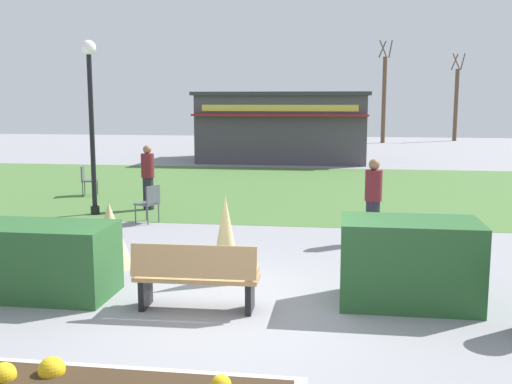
{
  "coord_description": "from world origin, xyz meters",
  "views": [
    {
      "loc": [
        1.33,
        -7.86,
        2.85
      ],
      "look_at": [
        -0.24,
        3.05,
        1.17
      ],
      "focal_mm": 42.41,
      "sensor_mm": 36.0,
      "label": 1
    }
  ],
  "objects_px": {
    "tree_right_bg": "(384,98)",
    "tree_left_bg": "(456,103)",
    "park_bench": "(196,276)",
    "cafe_chair_west": "(150,201)",
    "cafe_chair_east": "(87,178)",
    "parked_car_west_slot": "(243,135)",
    "food_kiosk": "(284,126)",
    "lamppost_mid": "(91,106)",
    "person_strolling": "(148,177)",
    "person_standing": "(373,200)"
  },
  "relations": [
    {
      "from": "tree_right_bg",
      "to": "cafe_chair_east",
      "type": "bearing_deg",
      "value": -112.78
    },
    {
      "from": "park_bench",
      "to": "tree_right_bg",
      "type": "height_order",
      "value": "tree_right_bg"
    },
    {
      "from": "lamppost_mid",
      "to": "food_kiosk",
      "type": "xyz_separation_m",
      "value": [
        3.36,
        14.49,
        -1.08
      ]
    },
    {
      "from": "cafe_chair_east",
      "to": "tree_right_bg",
      "type": "relative_size",
      "value": 0.13
    },
    {
      "from": "lamppost_mid",
      "to": "parked_car_west_slot",
      "type": "relative_size",
      "value": 1.02
    },
    {
      "from": "park_bench",
      "to": "person_standing",
      "type": "distance_m",
      "value": 5.13
    },
    {
      "from": "person_standing",
      "to": "parked_car_west_slot",
      "type": "distance_m",
      "value": 26.76
    },
    {
      "from": "cafe_chair_east",
      "to": "parked_car_west_slot",
      "type": "xyz_separation_m",
      "value": [
        1.28,
        20.91,
        0.12
      ]
    },
    {
      "from": "cafe_chair_west",
      "to": "tree_left_bg",
      "type": "distance_m",
      "value": 33.29
    },
    {
      "from": "cafe_chair_east",
      "to": "parked_car_west_slot",
      "type": "distance_m",
      "value": 20.95
    },
    {
      "from": "person_strolling",
      "to": "park_bench",
      "type": "bearing_deg",
      "value": 86.72
    },
    {
      "from": "person_strolling",
      "to": "cafe_chair_east",
      "type": "bearing_deg",
      "value": -63.98
    },
    {
      "from": "cafe_chair_west",
      "to": "parked_car_west_slot",
      "type": "bearing_deg",
      "value": 94.39
    },
    {
      "from": "lamppost_mid",
      "to": "cafe_chair_east",
      "type": "xyz_separation_m",
      "value": [
        -1.45,
        2.83,
        -2.16
      ]
    },
    {
      "from": "park_bench",
      "to": "lamppost_mid",
      "type": "xyz_separation_m",
      "value": [
        -4.22,
        6.53,
        2.21
      ]
    },
    {
      "from": "cafe_chair_east",
      "to": "person_standing",
      "type": "bearing_deg",
      "value": -30.94
    },
    {
      "from": "cafe_chair_west",
      "to": "cafe_chair_east",
      "type": "relative_size",
      "value": 1.0
    },
    {
      "from": "tree_left_bg",
      "to": "cafe_chair_west",
      "type": "bearing_deg",
      "value": -111.55
    },
    {
      "from": "park_bench",
      "to": "tree_right_bg",
      "type": "bearing_deg",
      "value": 82.29
    },
    {
      "from": "lamppost_mid",
      "to": "person_strolling",
      "type": "bearing_deg",
      "value": 35.94
    },
    {
      "from": "lamppost_mid",
      "to": "cafe_chair_east",
      "type": "distance_m",
      "value": 3.85
    },
    {
      "from": "park_bench",
      "to": "person_strolling",
      "type": "height_order",
      "value": "person_strolling"
    },
    {
      "from": "lamppost_mid",
      "to": "person_strolling",
      "type": "height_order",
      "value": "lamppost_mid"
    },
    {
      "from": "tree_right_bg",
      "to": "tree_left_bg",
      "type": "bearing_deg",
      "value": 28.73
    },
    {
      "from": "cafe_chair_west",
      "to": "parked_car_west_slot",
      "type": "height_order",
      "value": "parked_car_west_slot"
    },
    {
      "from": "lamppost_mid",
      "to": "food_kiosk",
      "type": "distance_m",
      "value": 14.91
    },
    {
      "from": "tree_right_bg",
      "to": "food_kiosk",
      "type": "bearing_deg",
      "value": -113.1
    },
    {
      "from": "park_bench",
      "to": "person_standing",
      "type": "height_order",
      "value": "person_standing"
    },
    {
      "from": "cafe_chair_east",
      "to": "tree_right_bg",
      "type": "bearing_deg",
      "value": 67.22
    },
    {
      "from": "food_kiosk",
      "to": "cafe_chair_west",
      "type": "relative_size",
      "value": 8.88
    },
    {
      "from": "food_kiosk",
      "to": "parked_car_west_slot",
      "type": "height_order",
      "value": "food_kiosk"
    },
    {
      "from": "food_kiosk",
      "to": "tree_right_bg",
      "type": "distance_m",
      "value": 13.89
    },
    {
      "from": "park_bench",
      "to": "parked_car_west_slot",
      "type": "distance_m",
      "value": 30.58
    },
    {
      "from": "person_standing",
      "to": "tree_left_bg",
      "type": "bearing_deg",
      "value": -100.32
    },
    {
      "from": "food_kiosk",
      "to": "park_bench",
      "type": "bearing_deg",
      "value": -87.67
    },
    {
      "from": "lamppost_mid",
      "to": "parked_car_west_slot",
      "type": "bearing_deg",
      "value": 90.4
    },
    {
      "from": "cafe_chair_west",
      "to": "parked_car_west_slot",
      "type": "distance_m",
      "value": 24.69
    },
    {
      "from": "park_bench",
      "to": "cafe_chair_west",
      "type": "relative_size",
      "value": 1.93
    },
    {
      "from": "lamppost_mid",
      "to": "cafe_chair_east",
      "type": "relative_size",
      "value": 4.82
    },
    {
      "from": "person_standing",
      "to": "parked_car_west_slot",
      "type": "xyz_separation_m",
      "value": [
        -6.94,
        25.84,
        -0.22
      ]
    },
    {
      "from": "person_standing",
      "to": "food_kiosk",
      "type": "bearing_deg",
      "value": -76.15
    },
    {
      "from": "cafe_chair_east",
      "to": "tree_right_bg",
      "type": "xyz_separation_m",
      "value": [
        10.24,
        24.37,
        2.47
      ]
    },
    {
      "from": "park_bench",
      "to": "food_kiosk",
      "type": "height_order",
      "value": "food_kiosk"
    },
    {
      "from": "parked_car_west_slot",
      "to": "food_kiosk",
      "type": "bearing_deg",
      "value": -69.12
    },
    {
      "from": "person_strolling",
      "to": "parked_car_west_slot",
      "type": "distance_m",
      "value": 22.96
    },
    {
      "from": "person_standing",
      "to": "tree_left_bg",
      "type": "xyz_separation_m",
      "value": [
        7.15,
        32.12,
        1.79
      ]
    },
    {
      "from": "parked_car_west_slot",
      "to": "person_strolling",
      "type": "bearing_deg",
      "value": -86.76
    },
    {
      "from": "food_kiosk",
      "to": "parked_car_west_slot",
      "type": "relative_size",
      "value": 1.88
    },
    {
      "from": "lamppost_mid",
      "to": "cafe_chair_west",
      "type": "xyz_separation_m",
      "value": [
        1.73,
        -0.88,
        -2.16
      ]
    },
    {
      "from": "person_strolling",
      "to": "tree_right_bg",
      "type": "bearing_deg",
      "value": -132.25
    }
  ]
}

